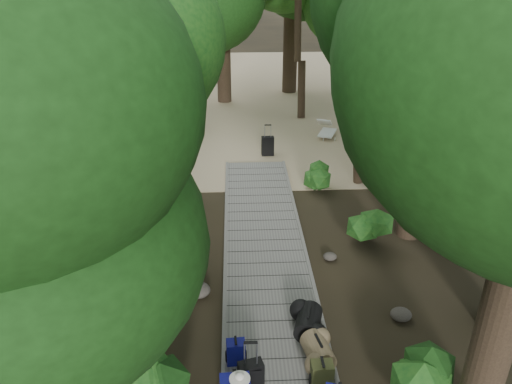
{
  "coord_description": "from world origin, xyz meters",
  "views": [
    {
      "loc": [
        -0.69,
        -8.62,
        6.72
      ],
      "look_at": [
        -0.16,
        2.94,
        1.0
      ],
      "focal_mm": 35.0,
      "sensor_mm": 36.0,
      "label": 1
    }
  ],
  "objects_px": {
    "backpack_left_d": "(236,351)",
    "duffel_right_black": "(308,322)",
    "suitcase_on_boardwalk": "(251,378)",
    "sun_lounger": "(327,130)",
    "duffel_right_khaki": "(318,351)",
    "kayak": "(186,129)",
    "backpack_right_d": "(322,374)",
    "lone_suitcase_on_sand": "(268,146)"
  },
  "relations": [
    {
      "from": "backpack_left_d",
      "to": "duffel_right_black",
      "type": "xyz_separation_m",
      "value": [
        1.37,
        0.7,
        -0.02
      ]
    },
    {
      "from": "duffel_right_black",
      "to": "suitcase_on_boardwalk",
      "type": "xyz_separation_m",
      "value": [
        -1.14,
        -1.38,
        0.08
      ]
    },
    {
      "from": "sun_lounger",
      "to": "duffel_right_khaki",
      "type": "bearing_deg",
      "value": -79.13
    },
    {
      "from": "duffel_right_black",
      "to": "sun_lounger",
      "type": "bearing_deg",
      "value": 94.28
    },
    {
      "from": "suitcase_on_boardwalk",
      "to": "kayak",
      "type": "distance_m",
      "value": 13.21
    },
    {
      "from": "duffel_right_khaki",
      "to": "suitcase_on_boardwalk",
      "type": "bearing_deg",
      "value": -164.16
    },
    {
      "from": "duffel_right_khaki",
      "to": "kayak",
      "type": "relative_size",
      "value": 0.19
    },
    {
      "from": "backpack_left_d",
      "to": "sun_lounger",
      "type": "xyz_separation_m",
      "value": [
        3.66,
        11.7,
        -0.07
      ]
    },
    {
      "from": "duffel_right_khaki",
      "to": "kayak",
      "type": "height_order",
      "value": "duffel_right_khaki"
    },
    {
      "from": "backpack_right_d",
      "to": "lone_suitcase_on_sand",
      "type": "distance_m",
      "value": 10.54
    },
    {
      "from": "lone_suitcase_on_sand",
      "to": "backpack_left_d",
      "type": "bearing_deg",
      "value": -99.09
    },
    {
      "from": "duffel_right_khaki",
      "to": "sun_lounger",
      "type": "relative_size",
      "value": 0.39
    },
    {
      "from": "backpack_left_d",
      "to": "sun_lounger",
      "type": "relative_size",
      "value": 0.29
    },
    {
      "from": "backpack_left_d",
      "to": "duffel_right_khaki",
      "type": "distance_m",
      "value": 1.44
    },
    {
      "from": "duffel_right_khaki",
      "to": "suitcase_on_boardwalk",
      "type": "height_order",
      "value": "suitcase_on_boardwalk"
    },
    {
      "from": "duffel_right_black",
      "to": "duffel_right_khaki",
      "type": "bearing_deg",
      "value": -69.0
    },
    {
      "from": "backpack_left_d",
      "to": "duffel_right_black",
      "type": "height_order",
      "value": "backpack_left_d"
    },
    {
      "from": "backpack_right_d",
      "to": "sun_lounger",
      "type": "relative_size",
      "value": 0.32
    },
    {
      "from": "duffel_right_khaki",
      "to": "suitcase_on_boardwalk",
      "type": "distance_m",
      "value": 1.36
    },
    {
      "from": "duffel_right_khaki",
      "to": "sun_lounger",
      "type": "height_order",
      "value": "sun_lounger"
    },
    {
      "from": "backpack_left_d",
      "to": "duffel_right_khaki",
      "type": "bearing_deg",
      "value": -5.51
    },
    {
      "from": "suitcase_on_boardwalk",
      "to": "sun_lounger",
      "type": "relative_size",
      "value": 0.36
    },
    {
      "from": "duffel_right_khaki",
      "to": "sun_lounger",
      "type": "bearing_deg",
      "value": 67.53
    },
    {
      "from": "suitcase_on_boardwalk",
      "to": "lone_suitcase_on_sand",
      "type": "bearing_deg",
      "value": 70.28
    },
    {
      "from": "backpack_left_d",
      "to": "suitcase_on_boardwalk",
      "type": "xyz_separation_m",
      "value": [
        0.24,
        -0.67,
        0.06
      ]
    },
    {
      "from": "backpack_left_d",
      "to": "sun_lounger",
      "type": "distance_m",
      "value": 12.26
    },
    {
      "from": "backpack_right_d",
      "to": "lone_suitcase_on_sand",
      "type": "relative_size",
      "value": 0.81
    },
    {
      "from": "backpack_left_d",
      "to": "suitcase_on_boardwalk",
      "type": "bearing_deg",
      "value": -74.26
    },
    {
      "from": "backpack_left_d",
      "to": "lone_suitcase_on_sand",
      "type": "height_order",
      "value": "lone_suitcase_on_sand"
    },
    {
      "from": "duffel_right_khaki",
      "to": "duffel_right_black",
      "type": "height_order",
      "value": "duffel_right_black"
    },
    {
      "from": "lone_suitcase_on_sand",
      "to": "sun_lounger",
      "type": "distance_m",
      "value": 3.02
    },
    {
      "from": "suitcase_on_boardwalk",
      "to": "sun_lounger",
      "type": "height_order",
      "value": "suitcase_on_boardwalk"
    },
    {
      "from": "duffel_right_khaki",
      "to": "kayak",
      "type": "distance_m",
      "value": 12.84
    },
    {
      "from": "backpack_right_d",
      "to": "suitcase_on_boardwalk",
      "type": "relative_size",
      "value": 0.89
    },
    {
      "from": "kayak",
      "to": "sun_lounger",
      "type": "relative_size",
      "value": 2.03
    },
    {
      "from": "kayak",
      "to": "backpack_right_d",
      "type": "bearing_deg",
      "value": -70.3
    },
    {
      "from": "lone_suitcase_on_sand",
      "to": "kayak",
      "type": "distance_m",
      "value": 3.94
    },
    {
      "from": "duffel_right_black",
      "to": "backpack_right_d",
      "type": "bearing_deg",
      "value": -72.36
    },
    {
      "from": "duffel_right_black",
      "to": "kayak",
      "type": "distance_m",
      "value": 12.1
    },
    {
      "from": "sun_lounger",
      "to": "kayak",
      "type": "bearing_deg",
      "value": -165.21
    },
    {
      "from": "suitcase_on_boardwalk",
      "to": "backpack_right_d",
      "type": "bearing_deg",
      "value": -11.43
    },
    {
      "from": "duffel_right_khaki",
      "to": "kayak",
      "type": "bearing_deg",
      "value": 93.18
    }
  ]
}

